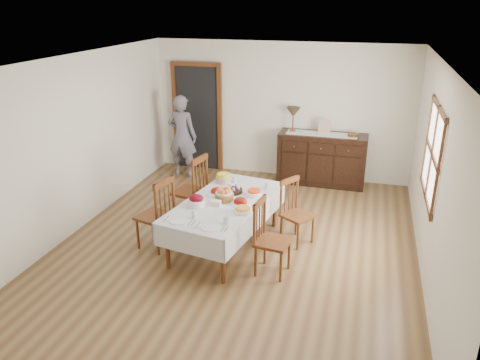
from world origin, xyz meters
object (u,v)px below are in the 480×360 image
(chair_right_near, at_px, (269,237))
(sideboard, at_px, (322,159))
(chair_left_near, at_px, (158,213))
(person, at_px, (182,134))
(table_lamp, at_px, (293,113))
(chair_left_far, at_px, (192,189))
(dining_table, at_px, (225,207))
(chair_right_far, at_px, (295,211))

(chair_right_near, height_order, sideboard, chair_right_near)
(chair_left_near, relative_size, person, 0.61)
(sideboard, height_order, table_lamp, table_lamp)
(chair_left_near, relative_size, sideboard, 0.65)
(chair_left_far, bearing_deg, table_lamp, 163.63)
(chair_left_near, xyz_separation_m, sideboard, (1.92, 3.14, -0.05))
(dining_table, distance_m, sideboard, 3.01)
(chair_right_far, bearing_deg, person, 83.45)
(chair_right_far, relative_size, person, 0.55)
(dining_table, distance_m, chair_left_far, 0.97)
(chair_right_near, distance_m, table_lamp, 3.49)
(chair_left_far, bearing_deg, chair_right_far, 93.79)
(sideboard, relative_size, table_lamp, 3.54)
(chair_left_far, bearing_deg, chair_right_near, 63.86)
(person, distance_m, table_lamp, 2.19)
(chair_left_near, distance_m, chair_right_near, 1.65)
(person, bearing_deg, dining_table, 128.15)
(chair_left_far, distance_m, person, 2.12)
(chair_right_far, height_order, person, person)
(chair_right_near, distance_m, chair_right_far, 0.93)
(sideboard, xyz_separation_m, person, (-2.69, -0.33, 0.38))
(dining_table, relative_size, chair_right_far, 2.29)
(table_lamp, bearing_deg, dining_table, -98.77)
(chair_left_far, bearing_deg, chair_left_near, 1.67)
(chair_right_far, bearing_deg, chair_right_near, -158.78)
(chair_right_near, relative_size, chair_right_far, 1.05)
(chair_left_far, xyz_separation_m, sideboard, (1.76, 2.21, -0.07))
(chair_left_near, height_order, table_lamp, table_lamp)
(dining_table, distance_m, chair_right_near, 0.91)
(chair_left_far, xyz_separation_m, person, (-0.93, 1.88, 0.31))
(dining_table, height_order, person, person)
(dining_table, bearing_deg, person, 133.51)
(chair_right_near, distance_m, sideboard, 3.35)
(chair_right_near, relative_size, sideboard, 0.61)
(chair_right_far, xyz_separation_m, person, (-2.59, 2.10, 0.39))
(dining_table, bearing_deg, chair_right_far, 33.52)
(chair_left_far, relative_size, chair_right_near, 1.10)
(chair_right_far, distance_m, sideboard, 2.43)
(chair_right_near, bearing_deg, dining_table, 63.10)
(chair_left_near, xyz_separation_m, table_lamp, (1.34, 3.17, 0.80))
(chair_left_far, relative_size, person, 0.63)
(chair_left_near, xyz_separation_m, chair_left_far, (0.16, 0.93, 0.02))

